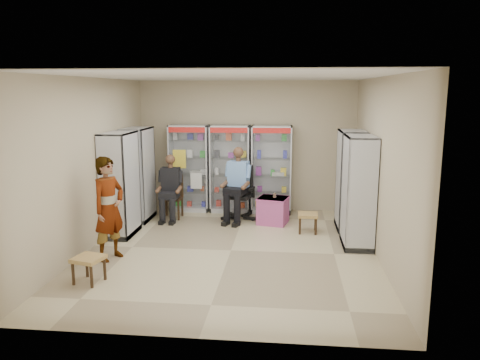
# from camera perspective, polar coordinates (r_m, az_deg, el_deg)

# --- Properties ---
(floor) EXTENTS (6.00, 6.00, 0.00)m
(floor) POSITION_cam_1_polar(r_m,az_deg,el_deg) (8.34, -1.10, -8.58)
(floor) COLOR tan
(floor) RESTS_ON ground
(room_shell) EXTENTS (5.02, 6.02, 3.01)m
(room_shell) POSITION_cam_1_polar(r_m,az_deg,el_deg) (7.90, -1.16, 5.01)
(room_shell) COLOR tan
(room_shell) RESTS_ON ground
(cabinet_back_left) EXTENTS (0.90, 0.50, 2.00)m
(cabinet_back_left) POSITION_cam_1_polar(r_m,az_deg,el_deg) (10.92, -6.15, 1.45)
(cabinet_back_left) COLOR silver
(cabinet_back_left) RESTS_ON floor
(cabinet_back_mid) EXTENTS (0.90, 0.50, 2.00)m
(cabinet_back_mid) POSITION_cam_1_polar(r_m,az_deg,el_deg) (10.76, -1.20, 1.37)
(cabinet_back_mid) COLOR #B9BCC1
(cabinet_back_mid) RESTS_ON floor
(cabinet_back_right) EXTENTS (0.90, 0.50, 2.00)m
(cabinet_back_right) POSITION_cam_1_polar(r_m,az_deg,el_deg) (10.69, 3.86, 1.28)
(cabinet_back_right) COLOR #A7A9AE
(cabinet_back_right) RESTS_ON floor
(cabinet_right_far) EXTENTS (0.90, 0.50, 2.00)m
(cabinet_right_far) POSITION_cam_1_polar(r_m,az_deg,el_deg) (9.65, 13.32, -0.03)
(cabinet_right_far) COLOR #B2B5BA
(cabinet_right_far) RESTS_ON floor
(cabinet_right_near) EXTENTS (0.90, 0.50, 2.00)m
(cabinet_right_near) POSITION_cam_1_polar(r_m,az_deg,el_deg) (8.58, 14.24, -1.41)
(cabinet_right_near) COLOR silver
(cabinet_right_near) RESTS_ON floor
(cabinet_left_far) EXTENTS (0.90, 0.50, 2.00)m
(cabinet_left_far) POSITION_cam_1_polar(r_m,az_deg,el_deg) (10.28, -12.31, 0.67)
(cabinet_left_far) COLOR #B3B7BB
(cabinet_left_far) RESTS_ON floor
(cabinet_left_near) EXTENTS (0.90, 0.50, 2.00)m
(cabinet_left_near) POSITION_cam_1_polar(r_m,az_deg,el_deg) (9.26, -14.42, -0.54)
(cabinet_left_near) COLOR #AFB1B6
(cabinet_left_near) RESTS_ON floor
(wooden_chair) EXTENTS (0.42, 0.42, 0.94)m
(wooden_chair) POSITION_cam_1_polar(r_m,az_deg,el_deg) (10.38, -8.28, -2.08)
(wooden_chair) COLOR #311913
(wooden_chair) RESTS_ON floor
(seated_customer) EXTENTS (0.44, 0.60, 1.34)m
(seated_customer) POSITION_cam_1_polar(r_m,az_deg,el_deg) (10.29, -8.38, -1.06)
(seated_customer) COLOR black
(seated_customer) RESTS_ON floor
(office_chair) EXTENTS (0.78, 0.78, 1.18)m
(office_chair) POSITION_cam_1_polar(r_m,az_deg,el_deg) (10.13, -0.13, -1.59)
(office_chair) COLOR black
(office_chair) RESTS_ON floor
(seated_shopkeeper) EXTENTS (0.65, 0.79, 1.50)m
(seated_shopkeeper) POSITION_cam_1_polar(r_m,az_deg,el_deg) (10.05, -0.16, -0.76)
(seated_shopkeeper) COLOR #608CBE
(seated_shopkeeper) RESTS_ON floor
(pink_trunk) EXTENTS (0.69, 0.68, 0.56)m
(pink_trunk) POSITION_cam_1_polar(r_m,az_deg,el_deg) (9.93, 4.04, -3.72)
(pink_trunk) COLOR #A3416F
(pink_trunk) RESTS_ON floor
(tea_glass) EXTENTS (0.07, 0.07, 0.10)m
(tea_glass) POSITION_cam_1_polar(r_m,az_deg,el_deg) (9.86, 4.25, -1.84)
(tea_glass) COLOR #521707
(tea_glass) RESTS_ON pink_trunk
(woven_stool_a) EXTENTS (0.40, 0.40, 0.39)m
(woven_stool_a) POSITION_cam_1_polar(r_m,az_deg,el_deg) (9.40, 8.26, -5.20)
(woven_stool_a) COLOR #A57245
(woven_stool_a) RESTS_ON floor
(woven_stool_b) EXTENTS (0.48, 0.48, 0.39)m
(woven_stool_b) POSITION_cam_1_polar(r_m,az_deg,el_deg) (7.31, -17.93, -10.34)
(woven_stool_b) COLOR olive
(woven_stool_b) RESTS_ON floor
(standing_man) EXTENTS (0.64, 0.74, 1.73)m
(standing_man) POSITION_cam_1_polar(r_m,az_deg,el_deg) (8.00, -15.69, -3.37)
(standing_man) COLOR gray
(standing_man) RESTS_ON floor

